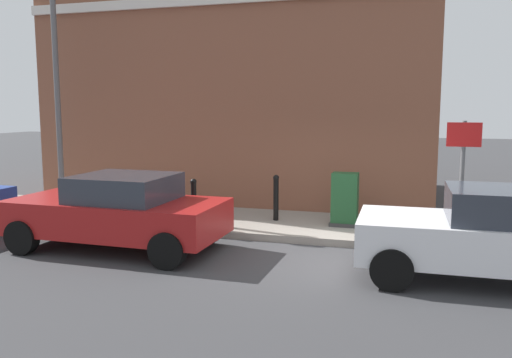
% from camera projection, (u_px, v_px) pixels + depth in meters
% --- Properties ---
extents(ground, '(80.00, 80.00, 0.00)m').
position_uv_depth(ground, '(325.00, 255.00, 9.65)').
color(ground, '#38383A').
extents(sidewalk, '(2.58, 30.00, 0.15)m').
position_uv_depth(sidewalk, '(100.00, 213.00, 13.18)').
color(sidewalk, gray).
rests_on(sidewalk, ground).
extents(corner_building, '(6.82, 10.67, 9.00)m').
position_uv_depth(corner_building, '(255.00, 48.00, 16.22)').
color(corner_building, brown).
rests_on(corner_building, ground).
extents(car_white, '(1.88, 4.49, 1.47)m').
position_uv_depth(car_white, '(510.00, 235.00, 8.01)').
color(car_white, silver).
rests_on(car_white, ground).
extents(car_red, '(1.96, 4.08, 1.44)m').
position_uv_depth(car_red, '(119.00, 211.00, 9.97)').
color(car_red, maroon).
rests_on(car_red, ground).
extents(utility_cabinet, '(0.46, 0.61, 1.15)m').
position_uv_depth(utility_cabinet, '(345.00, 201.00, 11.34)').
color(utility_cabinet, '#1E4C28').
rests_on(utility_cabinet, sidewalk).
extents(bollard_near_cabinet, '(0.14, 0.14, 1.04)m').
position_uv_depth(bollard_near_cabinet, '(276.00, 196.00, 11.88)').
color(bollard_near_cabinet, black).
rests_on(bollard_near_cabinet, sidewalk).
extents(bollard_far_kerb, '(0.14, 0.14, 1.04)m').
position_uv_depth(bollard_far_kerb, '(194.00, 201.00, 11.24)').
color(bollard_far_kerb, black).
rests_on(bollard_far_kerb, sidewalk).
extents(street_sign, '(0.08, 0.60, 2.30)m').
position_uv_depth(street_sign, '(462.00, 164.00, 9.62)').
color(street_sign, '#59595B').
rests_on(street_sign, sidewalk).
extents(lamppost, '(0.20, 0.44, 5.72)m').
position_uv_depth(lamppost, '(57.00, 83.00, 13.26)').
color(lamppost, '#59595B').
rests_on(lamppost, sidewalk).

